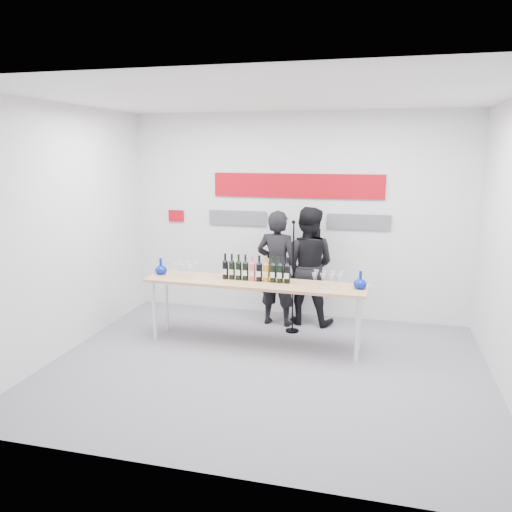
# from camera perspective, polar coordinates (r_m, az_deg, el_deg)

# --- Properties ---
(ground) EXTENTS (5.00, 5.00, 0.00)m
(ground) POSITION_cam_1_polar(r_m,az_deg,el_deg) (5.91, 1.14, -12.58)
(ground) COLOR slate
(ground) RESTS_ON ground
(back_wall) EXTENTS (5.00, 0.04, 3.00)m
(back_wall) POSITION_cam_1_polar(r_m,az_deg,el_deg) (7.39, 4.68, 4.54)
(back_wall) COLOR silver
(back_wall) RESTS_ON ground
(signage) EXTENTS (3.38, 0.02, 0.79)m
(signage) POSITION_cam_1_polar(r_m,az_deg,el_deg) (7.34, 4.25, 6.90)
(signage) COLOR #A30711
(signage) RESTS_ON back_wall
(tasting_table) EXTENTS (2.82, 0.65, 0.84)m
(tasting_table) POSITION_cam_1_polar(r_m,az_deg,el_deg) (6.28, -0.22, -3.52)
(tasting_table) COLOR tan
(tasting_table) RESTS_ON ground
(wine_bottles) EXTENTS (0.89, 0.10, 0.33)m
(wine_bottles) POSITION_cam_1_polar(r_m,az_deg,el_deg) (6.26, -0.03, -1.39)
(wine_bottles) COLOR black
(wine_bottles) RESTS_ON tasting_table
(decanter_left) EXTENTS (0.16, 0.16, 0.21)m
(decanter_left) POSITION_cam_1_polar(r_m,az_deg,el_deg) (6.74, -10.82, -1.14)
(decanter_left) COLOR #071C91
(decanter_left) RESTS_ON tasting_table
(decanter_right) EXTENTS (0.16, 0.16, 0.21)m
(decanter_right) POSITION_cam_1_polar(r_m,az_deg,el_deg) (6.06, 11.84, -2.68)
(decanter_right) COLOR #071C91
(decanter_right) RESTS_ON tasting_table
(glasses_left) EXTENTS (0.27, 0.23, 0.18)m
(glasses_left) POSITION_cam_1_polar(r_m,az_deg,el_deg) (6.55, -8.06, -1.57)
(glasses_left) COLOR silver
(glasses_left) RESTS_ON tasting_table
(glasses_right) EXTENTS (0.37, 0.23, 0.18)m
(glasses_right) POSITION_cam_1_polar(r_m,az_deg,el_deg) (6.05, 8.18, -2.70)
(glasses_right) COLOR silver
(glasses_right) RESTS_ON tasting_table
(presenter_left) EXTENTS (0.64, 0.46, 1.65)m
(presenter_left) POSITION_cam_1_polar(r_m,az_deg,el_deg) (7.04, 2.44, -1.42)
(presenter_left) COLOR black
(presenter_left) RESTS_ON ground
(presenter_right) EXTENTS (0.88, 0.72, 1.69)m
(presenter_right) POSITION_cam_1_polar(r_m,az_deg,el_deg) (7.14, 5.84, -1.12)
(presenter_right) COLOR black
(presenter_right) RESTS_ON ground
(mic_stand) EXTENTS (0.18, 0.18, 1.56)m
(mic_stand) POSITION_cam_1_polar(r_m,az_deg,el_deg) (6.84, 4.21, -4.87)
(mic_stand) COLOR black
(mic_stand) RESTS_ON ground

